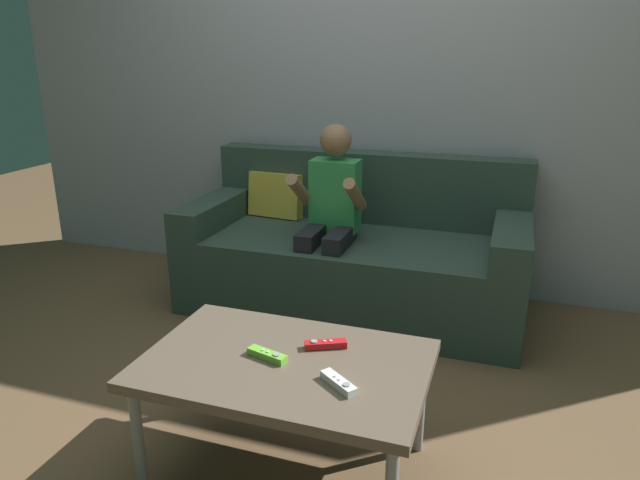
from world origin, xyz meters
name	(u,v)px	position (x,y,z in m)	size (l,w,h in m)	color
ground_plane	(290,408)	(0.00, 0.00, 0.00)	(9.55, 9.55, 0.00)	brown
wall_back	(381,71)	(0.00, 1.45, 1.25)	(4.77, 0.05, 2.50)	#999EA8
couch	(354,255)	(-0.03, 1.05, 0.29)	(1.79, 0.80, 0.81)	#2D4238
person_seated_on_couch	(330,213)	(-0.11, 0.87, 0.57)	(0.35, 0.43, 1.01)	black
coffee_table	(285,370)	(0.12, -0.33, 0.38)	(0.91, 0.59, 0.42)	brown
game_remote_lime_near_edge	(267,355)	(0.06, -0.34, 0.43)	(0.14, 0.07, 0.03)	#72C638
game_remote_red_center	(325,344)	(0.22, -0.21, 0.43)	(0.14, 0.09, 0.03)	red
game_remote_white_far_corner	(339,383)	(0.33, -0.42, 0.43)	(0.13, 0.11, 0.03)	white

